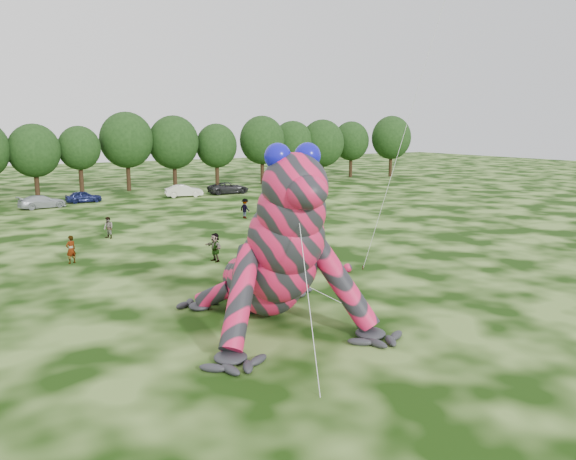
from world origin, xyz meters
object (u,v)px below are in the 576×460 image
(spectator_1, at_px, (108,228))
(spectator_5, at_px, (215,247))
(tree_8, at_px, (35,161))
(tree_11, at_px, (174,152))
(tree_16, at_px, (351,149))
(spectator_0, at_px, (71,249))
(tree_12, at_px, (217,155))
(tree_9, at_px, (80,160))
(car_5, at_px, (184,191))
(inflatable_gecko, at_px, (259,227))
(car_6, at_px, (228,188))
(tree_10, at_px, (127,152))
(car_7, at_px, (297,184))
(spectator_2, at_px, (245,208))
(car_3, at_px, (42,202))
(car_4, at_px, (84,197))
(spectator_3, at_px, (275,209))
(tree_15, at_px, (322,150))
(tree_13, at_px, (262,150))
(tree_14, at_px, (293,151))
(tree_17, at_px, (391,146))

(spectator_1, height_order, spectator_5, spectator_5)
(spectator_1, xyz_separation_m, spectator_5, (4.13, -11.18, 0.09))
(tree_8, xyz_separation_m, tree_11, (18.00, 1.21, 0.56))
(tree_16, relative_size, spectator_0, 5.14)
(tree_12, xyz_separation_m, spectator_0, (-26.98, -37.82, -3.57))
(tree_9, xyz_separation_m, car_5, (10.30, -8.98, -3.59))
(inflatable_gecko, xyz_separation_m, car_6, (18.54, 43.14, -3.32))
(tree_10, xyz_separation_m, car_7, (20.46, -10.15, -4.57))
(spectator_2, height_order, spectator_0, spectator_2)
(car_3, height_order, car_4, car_3)
(car_4, height_order, car_6, car_6)
(tree_16, bearing_deg, car_6, -158.88)
(car_4, bearing_deg, spectator_3, -146.28)
(tree_16, bearing_deg, tree_10, -178.80)
(tree_11, relative_size, tree_15, 1.05)
(tree_13, height_order, tree_14, tree_13)
(car_7, bearing_deg, tree_13, 4.36)
(spectator_3, bearing_deg, tree_13, -133.53)
(tree_10, relative_size, spectator_0, 5.76)
(inflatable_gecko, bearing_deg, tree_13, 68.71)
(car_6, bearing_deg, tree_12, -12.69)
(tree_10, bearing_deg, tree_9, -168.98)
(tree_9, relative_size, tree_16, 0.93)
(tree_13, xyz_separation_m, spectator_1, (-30.08, -30.28, -4.21))
(tree_14, bearing_deg, tree_11, -178.46)
(tree_12, height_order, spectator_1, tree_12)
(car_5, height_order, car_7, car_5)
(car_5, height_order, spectator_5, spectator_5)
(car_7, bearing_deg, car_4, 87.61)
(tree_15, distance_m, car_5, 28.98)
(car_7, relative_size, spectator_2, 2.46)
(inflatable_gecko, relative_size, tree_12, 1.81)
(tree_9, xyz_separation_m, tree_13, (26.07, -0.22, 0.72))
(car_3, bearing_deg, tree_14, -83.28)
(tree_16, distance_m, spectator_0, 65.71)
(car_5, relative_size, spectator_0, 2.50)
(inflatable_gecko, bearing_deg, tree_17, 51.33)
(spectator_5, distance_m, spectator_3, 17.68)
(car_3, bearing_deg, spectator_2, -147.70)
(tree_17, relative_size, car_4, 2.59)
(tree_17, relative_size, spectator_5, 5.47)
(spectator_5, bearing_deg, tree_12, 148.75)
(tree_12, relative_size, tree_15, 0.93)
(tree_14, distance_m, spectator_1, 48.54)
(inflatable_gecko, relative_size, spectator_2, 8.56)
(tree_13, distance_m, spectator_0, 50.64)
(tree_12, distance_m, tree_13, 7.17)
(tree_8, xyz_separation_m, spectator_1, (1.27, -30.14, -3.62))
(car_4, xyz_separation_m, car_7, (28.19, -0.98, 0.00))
(tree_14, relative_size, car_7, 2.01)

